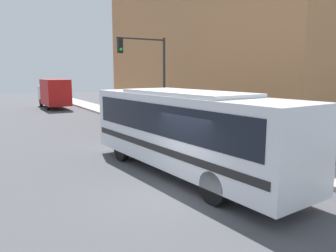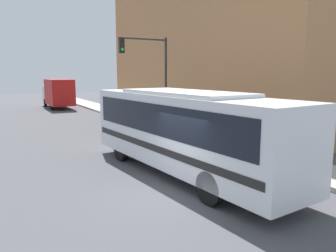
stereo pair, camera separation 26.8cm
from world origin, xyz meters
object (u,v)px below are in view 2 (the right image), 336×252
delivery_truck (58,93)px  fire_hydrant (224,141)px  traffic_light_pole (151,68)px  pedestrian_near_corner (157,112)px  city_bus (184,127)px

delivery_truck → fire_hydrant: (3.16, -25.19, -1.20)m
delivery_truck → traffic_light_pole: 19.18m
traffic_light_pole → pedestrian_near_corner: size_ratio=3.14×
city_bus → traffic_light_pole: bearing=66.8°
delivery_truck → fire_hydrant: bearing=-82.8°
traffic_light_pole → pedestrian_near_corner: traffic_light_pole is taller
city_bus → delivery_truck: bearing=84.0°
delivery_truck → fire_hydrant: 25.41m
delivery_truck → pedestrian_near_corner: bearing=-78.5°
traffic_light_pole → city_bus: bearing=-108.5°
fire_hydrant → traffic_light_pole: 7.34m
pedestrian_near_corner → city_bus: bearing=-111.9°
city_bus → fire_hydrant: city_bus is taller
pedestrian_near_corner → delivery_truck: bearing=101.5°
city_bus → pedestrian_near_corner: (4.12, 10.25, -0.69)m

